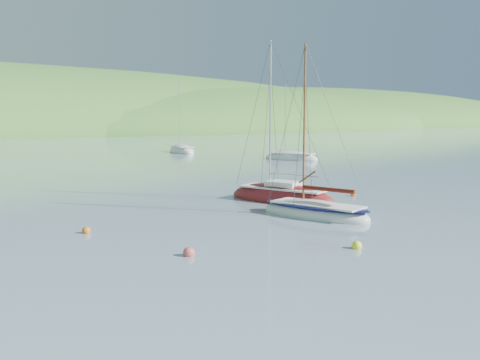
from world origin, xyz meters
TOP-DOWN VIEW (x-y plane):
  - ground at (0.00, 0.00)m, footprint 700.00×700.00m
  - daysailer_white at (4.28, 6.72)m, footprint 4.25×7.18m
  - sloop_red at (6.10, 11.96)m, footprint 5.04×8.22m
  - distant_sloop_b at (23.02, 56.68)m, footprint 4.72×8.85m
  - distant_sloop_d at (28.01, 36.79)m, footprint 5.22×7.76m
  - mooring_buoys at (0.82, 3.74)m, footprint 19.95×12.91m

SIDE VIEW (x-z plane):
  - ground at x=0.00m, z-range 0.00..0.00m
  - mooring_buoys at x=0.82m, z-range -0.13..0.37m
  - distant_sloop_d at x=28.01m, z-range -5.05..5.41m
  - distant_sloop_b at x=23.02m, z-range -5.80..6.19m
  - sloop_red at x=6.10m, z-range -5.54..5.97m
  - daysailer_white at x=4.28m, z-range -4.96..5.42m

